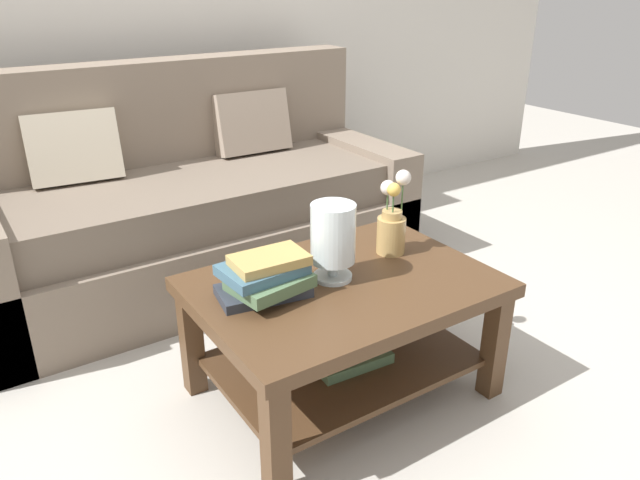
# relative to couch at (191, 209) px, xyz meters

# --- Properties ---
(ground_plane) EXTENTS (10.00, 10.00, 0.00)m
(ground_plane) POSITION_rel_couch_xyz_m (0.06, -0.97, -0.36)
(ground_plane) COLOR #B7B2A8
(couch) EXTENTS (2.15, 0.90, 1.06)m
(couch) POSITION_rel_couch_xyz_m (0.00, 0.00, 0.00)
(couch) COLOR #7A6B5B
(couch) RESTS_ON ground
(coffee_table) EXTENTS (1.03, 0.74, 0.47)m
(coffee_table) POSITION_rel_couch_xyz_m (0.07, -1.22, -0.03)
(coffee_table) COLOR #4C331E
(coffee_table) RESTS_ON ground
(book_stack_main) EXTENTS (0.32, 0.24, 0.14)m
(book_stack_main) POSITION_rel_couch_xyz_m (-0.20, -1.17, 0.17)
(book_stack_main) COLOR #2D333D
(book_stack_main) RESTS_ON coffee_table
(glass_hurricane_vase) EXTENTS (0.16, 0.16, 0.28)m
(glass_hurricane_vase) POSITION_rel_couch_xyz_m (0.05, -1.18, 0.26)
(glass_hurricane_vase) COLOR silver
(glass_hurricane_vase) RESTS_ON coffee_table
(flower_pitcher) EXTENTS (0.12, 0.11, 0.32)m
(flower_pitcher) POSITION_rel_couch_xyz_m (0.36, -1.13, 0.22)
(flower_pitcher) COLOR tan
(flower_pitcher) RESTS_ON coffee_table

